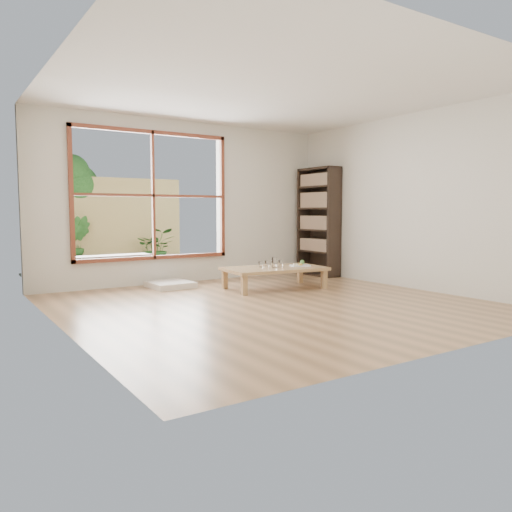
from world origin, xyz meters
The scene contains 15 objects.
ground centered at (0.00, 0.00, 0.00)m, with size 5.00×5.00×0.00m, color tan.
low_table centered at (0.75, 1.05, 0.28)m, with size 1.56×0.99×0.32m.
floor_cushion centered at (-0.51, 2.00, 0.04)m, with size 0.61×0.61×0.09m, color silver.
bookshelf centered at (2.33, 1.90, 0.96)m, with size 0.31×0.87×1.93m, color black.
glass_tall centered at (0.72, 1.01, 0.40)m, with size 0.08×0.08×0.15m, color silver.
glass_mid centered at (0.85, 1.02, 0.38)m, with size 0.07×0.07×0.11m, color silver.
glass_short centered at (0.74, 1.24, 0.36)m, with size 0.06×0.06×0.08m, color silver.
glass_small centered at (0.60, 1.18, 0.37)m, with size 0.07×0.07×0.09m, color silver.
food_tray centered at (1.18, 0.96, 0.34)m, with size 0.33×0.28×0.09m.
deck centered at (-0.60, 3.56, 0.00)m, with size 2.80×2.00×0.05m, color #3E342D.
garden_bench centered at (-0.99, 3.29, 0.36)m, with size 1.26×0.37×0.40m.
bamboo_fence centered at (-0.60, 4.56, 0.90)m, with size 2.80×0.06×1.80m, color tan.
shrub_right centered at (0.18, 4.27, 0.43)m, with size 0.73×0.63×0.81m, color #2E6726.
shrub_left centered at (-1.38, 4.27, 0.55)m, with size 0.58×0.47×1.05m, color #2E6726.
garden_tree centered at (-1.28, 4.86, 1.63)m, with size 1.04×0.85×2.22m.
Camera 1 is at (-3.53, -5.01, 1.16)m, focal length 35.00 mm.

